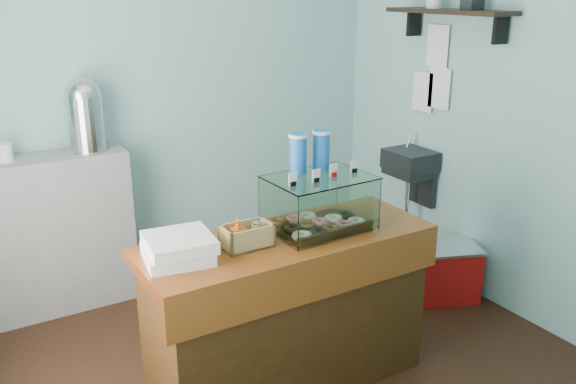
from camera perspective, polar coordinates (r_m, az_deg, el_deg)
ground at (r=3.87m, az=-2.04°, el=-15.33°), size 3.50×3.50×0.00m
room_shell at (r=3.25m, az=-2.06°, el=10.62°), size 3.54×3.04×2.82m
counter at (r=3.44m, az=-0.02°, el=-11.04°), size 1.60×0.60×0.90m
back_shelf at (r=4.48m, az=-20.80°, el=-3.68°), size 1.00×0.32×1.10m
display_case at (r=3.32m, az=2.67°, el=-0.56°), size 0.55×0.41×0.52m
condiment_crate at (r=3.10m, az=-3.94°, el=-4.15°), size 0.25×0.15×0.16m
pastry_boxes at (r=3.00m, az=-10.23°, el=-5.19°), size 0.36×0.36×0.12m
coffee_urn at (r=4.30m, az=-18.49°, el=7.02°), size 0.27×0.27×0.50m
red_cooler at (r=4.59m, az=14.41°, el=-7.19°), size 0.56×0.50×0.41m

